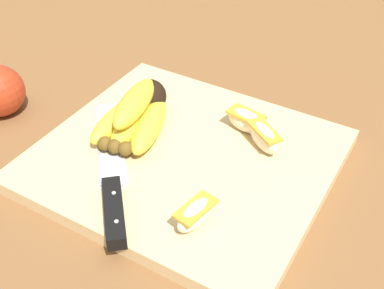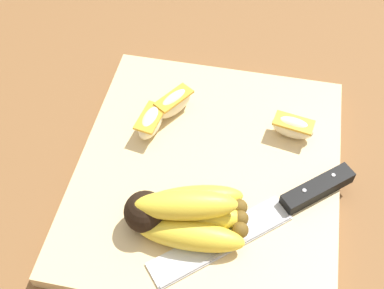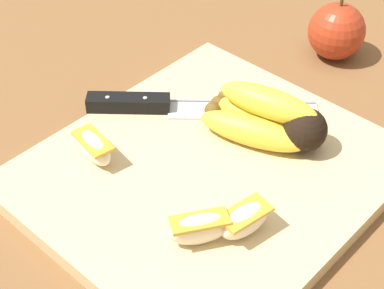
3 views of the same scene
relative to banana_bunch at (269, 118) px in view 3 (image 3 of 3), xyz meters
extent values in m
plane|color=brown|center=(-0.08, 0.03, -0.04)|extent=(6.00, 6.00, 0.00)
cube|color=#DBBC84|center=(-0.09, 0.01, -0.03)|extent=(0.37, 0.34, 0.02)
sphere|color=black|center=(0.01, -0.04, 0.00)|extent=(0.05, 0.05, 0.05)
ellipsoid|color=yellow|center=(0.02, 0.01, -0.01)|extent=(0.04, 0.13, 0.03)
sphere|color=brown|center=(0.00, 0.07, -0.01)|extent=(0.02, 0.02, 0.02)
ellipsoid|color=yellow|center=(0.00, 0.01, -0.01)|extent=(0.06, 0.13, 0.03)
sphere|color=brown|center=(-0.01, 0.06, -0.01)|extent=(0.02, 0.02, 0.02)
ellipsoid|color=yellow|center=(-0.02, 0.00, -0.01)|extent=(0.07, 0.13, 0.03)
sphere|color=brown|center=(-0.03, 0.06, -0.01)|extent=(0.02, 0.02, 0.02)
ellipsoid|color=yellow|center=(0.00, 0.00, 0.02)|extent=(0.06, 0.12, 0.04)
cylinder|color=white|center=(0.00, 0.02, 0.01)|extent=(0.02, 0.02, 0.00)
cube|color=silver|center=(0.01, 0.05, -0.02)|extent=(0.15, 0.16, 0.00)
cube|color=#99999E|center=(0.02, 0.06, -0.02)|extent=(0.12, 0.14, 0.00)
cube|color=black|center=(-0.08, 0.15, -0.02)|extent=(0.08, 0.09, 0.02)
cylinder|color=#B2B2B7|center=(-0.09, 0.17, -0.01)|extent=(0.00, 0.01, 0.00)
cylinder|color=#B2B2B7|center=(-0.06, 0.14, -0.01)|extent=(0.01, 0.01, 0.00)
ellipsoid|color=#F4E5C1|center=(-0.13, -0.07, -0.01)|extent=(0.06, 0.04, 0.03)
cube|color=gold|center=(-0.13, -0.07, 0.00)|extent=(0.06, 0.04, 0.00)
ellipsoid|color=#F4E5C1|center=(-0.17, -0.05, -0.01)|extent=(0.06, 0.05, 0.04)
cube|color=gold|center=(-0.17, -0.05, 0.01)|extent=(0.06, 0.05, 0.00)
ellipsoid|color=#F4E5C1|center=(-0.16, 0.11, -0.01)|extent=(0.03, 0.06, 0.03)
cube|color=gold|center=(-0.16, 0.11, 0.00)|extent=(0.03, 0.06, 0.00)
sphere|color=#AD3319|center=(0.22, 0.05, 0.00)|extent=(0.08, 0.08, 0.08)
cylinder|color=#4C3319|center=(0.22, 0.05, 0.04)|extent=(0.00, 0.00, 0.01)
camera|label=1|loc=(-0.35, 0.45, 0.40)|focal=46.53mm
camera|label=2|loc=(0.28, 0.06, 0.50)|focal=46.02mm
camera|label=3|loc=(-0.47, -0.31, 0.45)|focal=59.38mm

